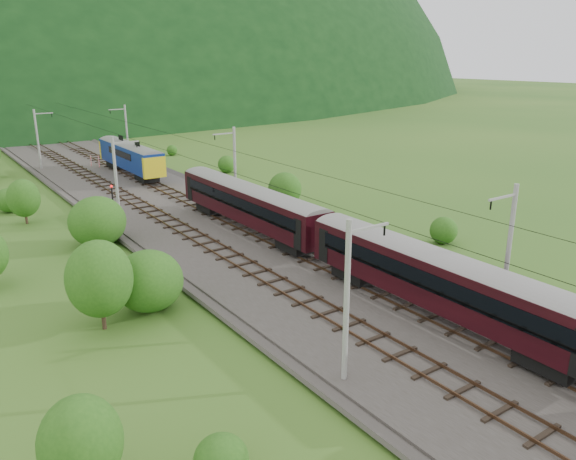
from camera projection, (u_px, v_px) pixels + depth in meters
ground at (431, 347)px, 30.58m from camera, size 600.00×600.00×0.00m
railbed at (318, 286)px, 38.35m from camera, size 14.00×220.00×0.30m
track_left at (289, 291)px, 36.98m from camera, size 2.40×220.00×0.27m
track_right at (345, 275)px, 39.60m from camera, size 2.40×220.00×0.27m
catenary_left at (117, 179)px, 50.92m from camera, size 2.54×192.28×8.00m
catenary_right at (234, 164)px, 57.61m from camera, size 2.54×192.28×8.00m
overhead_wires at (320, 186)px, 36.28m from camera, size 4.83×198.00×0.03m
train at (439, 271)px, 32.33m from camera, size 2.76×111.83×4.78m
hazard_post_near at (91, 161)px, 78.64m from camera, size 0.16×0.16×1.47m
hazard_post_far at (99, 161)px, 77.80m from camera, size 0.17×0.17×1.61m
signal at (112, 194)px, 57.36m from camera, size 0.25×0.25×2.26m
vegetation_left at (69, 260)px, 36.19m from camera, size 13.98×141.07×6.89m
vegetation_right at (426, 235)px, 45.21m from camera, size 6.71×109.47×3.19m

